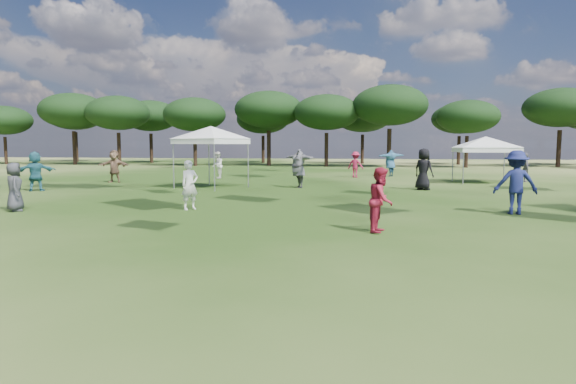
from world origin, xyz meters
TOP-DOWN VIEW (x-y plane):
  - tree_line at (2.39, 47.41)m, footprint 108.78×17.63m
  - tent_left at (-6.43, 21.06)m, footprint 5.03×5.03m
  - tent_right at (7.43, 26.32)m, footprint 6.12×6.12m
  - festival_crowd at (-1.27, 21.71)m, footprint 28.31×22.24m

SIDE VIEW (x-z plane):
  - festival_crowd at x=-1.27m, z-range -0.07..1.85m
  - tent_right at x=7.43m, z-range 0.99..3.83m
  - tent_left at x=-6.43m, z-range 1.21..4.49m
  - tree_line at x=2.39m, z-range 1.54..9.31m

